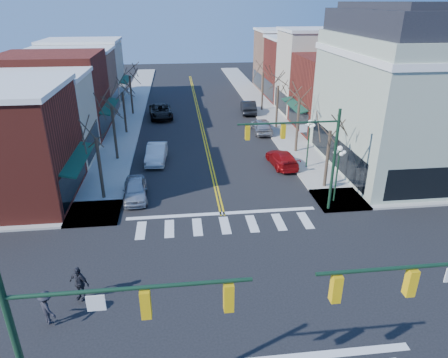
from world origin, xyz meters
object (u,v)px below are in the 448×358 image
object	(u,v)px
car_left_far	(161,111)
car_right_mid	(262,126)
pedestrian_dark_a	(79,283)
car_right_far	(248,107)
pedestrian_dark_b	(47,308)
lamppost_midblock	(309,136)
car_right_near	(282,159)
victorian_corner	(413,91)
lamppost_corner	(338,164)
car_left_near	(135,189)
car_left_mid	(156,153)

from	to	relation	value
car_left_far	car_right_mid	distance (m)	13.51
pedestrian_dark_a	car_right_far	bearing A→B (deg)	92.66
car_left_far	pedestrian_dark_b	distance (m)	34.86
lamppost_midblock	car_right_near	bearing A→B (deg)	158.25
victorian_corner	lamppost_corner	size ratio (longest dim) A/B	3.29
car_left_near	pedestrian_dark_a	bearing A→B (deg)	-103.05
lamppost_midblock	pedestrian_dark_a	world-z (taller)	lamppost_midblock
car_left_near	car_left_far	world-z (taller)	car_left_far
lamppost_corner	car_right_mid	xyz separation A→B (m)	(-1.80, 17.04, -2.16)
car_left_near	car_left_mid	size ratio (longest dim) A/B	0.89
car_right_far	pedestrian_dark_a	bearing A→B (deg)	71.80
victorian_corner	lamppost_midblock	distance (m)	9.10
car_left_mid	car_left_near	bearing A→B (deg)	-96.24
car_left_mid	car_right_near	distance (m)	11.26
car_right_near	car_left_near	bearing A→B (deg)	17.28
car_left_mid	pedestrian_dark_a	bearing A→B (deg)	-95.54
lamppost_midblock	car_right_near	xyz separation A→B (m)	(-1.99, 0.79, -2.28)
lamppost_corner	pedestrian_dark_b	size ratio (longest dim) A/B	2.58
car_right_near	pedestrian_dark_a	distance (m)	21.15
car_right_near	victorian_corner	bearing A→B (deg)	168.25
victorian_corner	car_right_near	size ratio (longest dim) A/B	3.03
car_right_near	car_right_far	xyz separation A→B (m)	(0.19, 18.21, 0.14)
car_left_far	car_right_far	bearing A→B (deg)	-0.68
lamppost_midblock	lamppost_corner	bearing A→B (deg)	-90.00
car_left_near	victorian_corner	bearing A→B (deg)	4.94
lamppost_midblock	victorian_corner	bearing A→B (deg)	-3.45
victorian_corner	pedestrian_dark_b	bearing A→B (deg)	-147.71
car_right_near	pedestrian_dark_b	size ratio (longest dim) A/B	2.80
pedestrian_dark_a	pedestrian_dark_b	bearing A→B (deg)	-101.09
lamppost_midblock	car_left_far	size ratio (longest dim) A/B	0.75
lamppost_midblock	car_right_far	bearing A→B (deg)	95.41
car_left_near	lamppost_midblock	bearing A→B (deg)	11.95
lamppost_midblock	car_right_far	distance (m)	19.20
car_left_far	car_right_near	size ratio (longest dim) A/B	1.23
lamppost_corner	car_right_far	size ratio (longest dim) A/B	0.87
victorian_corner	car_left_near	world-z (taller)	victorian_corner
lamppost_midblock	car_right_mid	distance (m)	10.91
victorian_corner	lamppost_midblock	world-z (taller)	victorian_corner
lamppost_midblock	car_left_near	xyz separation A→B (m)	(-14.28, -4.14, -2.24)
car_left_far	victorian_corner	bearing A→B (deg)	-46.41
car_left_near	car_right_far	world-z (taller)	car_right_far
victorian_corner	pedestrian_dark_b	xyz separation A→B (m)	(-25.36, -16.03, -5.67)
car_left_far	car_right_mid	world-z (taller)	car_left_far
pedestrian_dark_a	lamppost_midblock	bearing A→B (deg)	68.57
car_right_mid	victorian_corner	bearing A→B (deg)	134.03
car_left_near	car_right_near	world-z (taller)	car_left_near
car_left_near	car_right_near	size ratio (longest dim) A/B	0.90
lamppost_midblock	pedestrian_dark_b	xyz separation A→B (m)	(-17.06, -16.53, -1.97)
pedestrian_dark_b	car_left_far	bearing A→B (deg)	-49.20
car_left_mid	car_left_far	world-z (taller)	car_left_far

